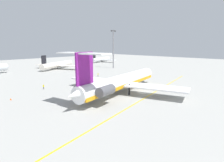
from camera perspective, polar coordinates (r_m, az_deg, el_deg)
name	(u,v)px	position (r m, az deg, el deg)	size (l,w,h in m)	color
ground	(143,93)	(58.93, 9.17, -3.51)	(319.34, 319.34, 0.00)	#9E9E99
main_jetliner	(120,82)	(56.98, 2.26, -0.25)	(44.03, 39.16, 12.88)	white
airliner_mid_right	(58,65)	(118.66, -15.74, 4.75)	(27.61, 27.82, 8.62)	silver
airliner_far_right	(102,59)	(158.39, -3.11, 6.54)	(25.89, 25.90, 7.86)	silver
ground_crew_near_nose	(98,74)	(86.49, -4.19, 2.00)	(0.45, 0.29, 1.79)	black
ground_crew_near_tail	(44,86)	(66.32, -19.74, -1.44)	(0.40, 0.27, 1.70)	black
safety_cone_nose	(11,99)	(57.39, -27.96, -4.79)	(0.40, 0.40, 0.55)	#EA590F
taxiway_centreline	(145,98)	(53.81, 9.89, -4.93)	(86.78, 0.36, 0.01)	gold
light_mast	(113,47)	(116.81, 0.40, 9.97)	(4.00, 0.70, 22.60)	slate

